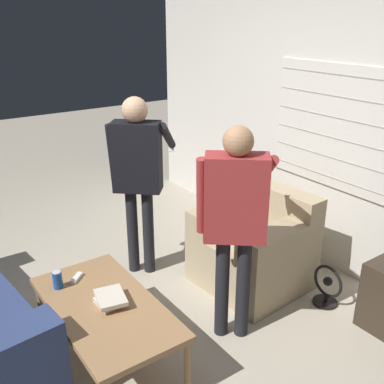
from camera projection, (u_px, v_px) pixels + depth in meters
The scene contains 10 objects.
ground_plane at pixel (130, 333), 3.33m from camera, with size 16.00×16.00×0.00m, color #B2A893.
wall_back at pixel (328, 127), 3.94m from camera, with size 5.20×0.08×2.55m.
armchair_beige at pixel (255, 247), 3.85m from camera, with size 0.90×0.84×0.83m.
coffee_table at pixel (105, 310), 2.93m from camera, with size 1.18×0.62×0.45m.
person_left_standing at pixel (138, 166), 3.79m from camera, with size 0.47×0.75×1.59m.
person_right_standing at pixel (235, 211), 2.99m from camera, with size 0.49×0.76×1.57m.
book_stack at pixel (110, 299), 2.91m from camera, with size 0.26×0.22×0.07m.
soda_can at pixel (57, 280), 3.07m from camera, with size 0.07×0.07×0.13m.
spare_remote at pixel (76, 278), 3.19m from camera, with size 0.12×0.12×0.02m.
floor_fan at pixel (327, 287), 3.62m from camera, with size 0.28×0.20×0.35m.
Camera 1 is at (2.47, -1.18, 2.21)m, focal length 42.00 mm.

